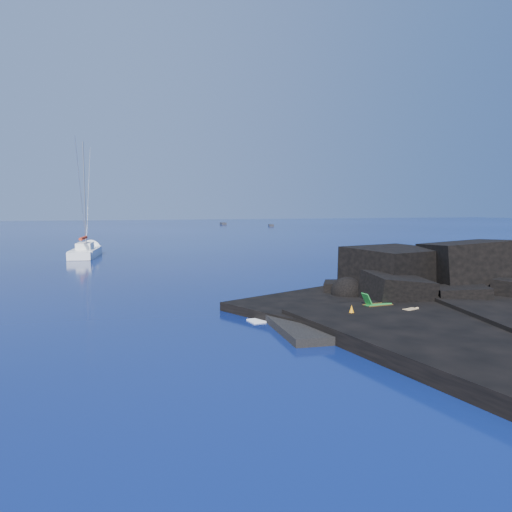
# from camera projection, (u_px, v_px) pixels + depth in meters

# --- Properties ---
(ground) EXTENTS (400.00, 400.00, 0.00)m
(ground) POSITION_uv_depth(u_px,v_px,m) (277.00, 336.00, 20.87)
(ground) COLOR black
(ground) RESTS_ON ground
(headland) EXTENTS (24.00, 24.00, 3.60)m
(headland) POSITION_uv_depth(u_px,v_px,m) (471.00, 303.00, 28.04)
(headland) COLOR black
(headland) RESTS_ON ground
(beach) EXTENTS (9.08, 6.86, 0.70)m
(beach) POSITION_uv_depth(u_px,v_px,m) (364.00, 324.00, 22.85)
(beach) COLOR black
(beach) RESTS_ON ground
(surf_foam) EXTENTS (10.00, 8.00, 0.06)m
(surf_foam) POSITION_uv_depth(u_px,v_px,m) (327.00, 306.00, 27.23)
(surf_foam) COLOR white
(surf_foam) RESTS_ON ground
(sailboat) EXTENTS (4.45, 12.21, 12.54)m
(sailboat) POSITION_uv_depth(u_px,v_px,m) (86.00, 256.00, 54.67)
(sailboat) COLOR white
(sailboat) RESTS_ON ground
(deck_chair) EXTENTS (1.48, 0.71, 0.99)m
(deck_chair) POSITION_uv_depth(u_px,v_px,m) (378.00, 301.00, 24.14)
(deck_chair) COLOR #1B7C2B
(deck_chair) RESTS_ON beach
(towel) EXTENTS (2.32, 1.58, 0.06)m
(towel) POSITION_uv_depth(u_px,v_px,m) (410.00, 314.00, 23.21)
(towel) COLOR white
(towel) RESTS_ON beach
(sunbather) EXTENTS (2.07, 1.07, 0.27)m
(sunbather) POSITION_uv_depth(u_px,v_px,m) (411.00, 311.00, 23.20)
(sunbather) COLOR tan
(sunbather) RESTS_ON towel
(marker_cone) EXTENTS (0.48, 0.48, 0.62)m
(marker_cone) POSITION_uv_depth(u_px,v_px,m) (352.00, 312.00, 22.44)
(marker_cone) COLOR orange
(marker_cone) RESTS_ON beach
(distant_boat_a) EXTENTS (1.94, 4.79, 0.62)m
(distant_boat_a) POSITION_uv_depth(u_px,v_px,m) (223.00, 224.00, 157.25)
(distant_boat_a) COLOR #25252A
(distant_boat_a) RESTS_ON ground
(distant_boat_b) EXTENTS (2.41, 4.38, 0.56)m
(distant_boat_b) POSITION_uv_depth(u_px,v_px,m) (271.00, 226.00, 143.07)
(distant_boat_b) COLOR black
(distant_boat_b) RESTS_ON ground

